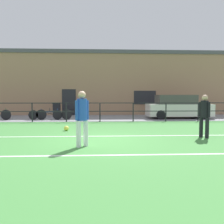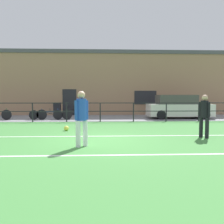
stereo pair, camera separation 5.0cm
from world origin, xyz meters
name	(u,v)px [view 1 (the left image)]	position (x,y,z in m)	size (l,w,h in m)	color
ground	(99,141)	(0.00, 0.00, -0.02)	(60.00, 44.00, 0.04)	#478C42
field_line_touchline	(100,136)	(0.00, 0.90, 0.00)	(36.00, 0.11, 0.00)	white
field_line_hash	(99,155)	(0.00, -2.01, 0.00)	(36.00, 0.11, 0.00)	white
pavement_strip	(100,118)	(0.00, 8.50, 0.01)	(48.00, 5.00, 0.02)	gray
perimeter_fence	(100,109)	(0.00, 6.00, 0.75)	(36.07, 0.07, 1.15)	black
clubhouse_facade	(100,83)	(0.00, 12.20, 2.65)	(28.00, 2.56, 5.27)	#A37A5B
player_goalkeeper	(204,113)	(3.84, 0.40, 0.90)	(0.30, 0.37, 1.58)	black
player_striker	(82,115)	(-0.51, -0.93, 0.95)	(0.39, 0.31, 1.68)	white
soccer_ball_match	(66,128)	(-1.48, 2.38, 0.11)	(0.22, 0.22, 0.22)	#E5E04C
spectator_child	(80,107)	(-1.54, 10.27, 0.71)	(0.32, 0.21, 1.22)	#232D4C
parked_car_red	(178,107)	(5.37, 7.91, 0.78)	(4.31, 1.92, 1.60)	silver
bicycle_parked_0	(54,114)	(-2.97, 7.20, 0.37)	(2.28, 0.04, 0.76)	black
bicycle_parked_1	(45,115)	(-3.51, 7.20, 0.35)	(2.16, 0.04, 0.72)	black
trash_bin_0	(57,109)	(-3.26, 9.72, 0.55)	(0.54, 0.46, 1.04)	black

